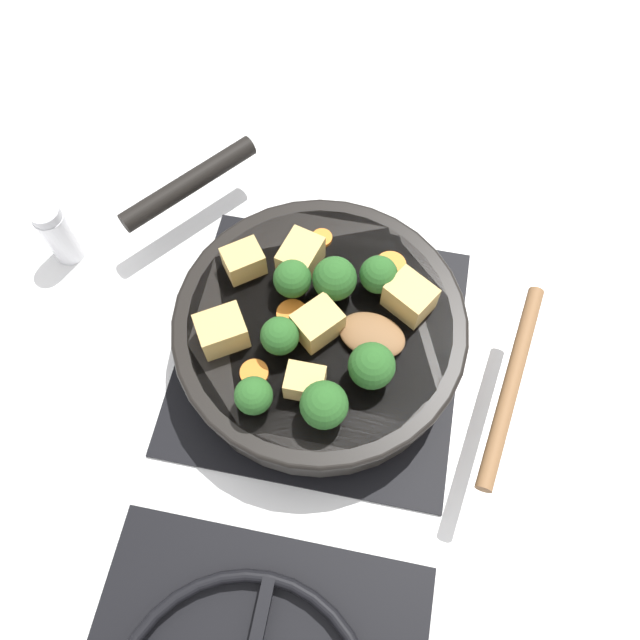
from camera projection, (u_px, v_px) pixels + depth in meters
name	position (u px, v px, depth m)	size (l,w,h in m)	color
ground_plane	(320.00, 349.00, 0.71)	(2.40, 2.40, 0.00)	white
front_burner_grate	(320.00, 345.00, 0.69)	(0.31, 0.31, 0.03)	black
skillet_pan	(318.00, 327.00, 0.66)	(0.40, 0.38, 0.05)	black
wooden_spoon	(447.00, 361.00, 0.61)	(0.20, 0.22, 0.02)	brown
tofu_cube_center_large	(222.00, 331.00, 0.61)	(0.05, 0.04, 0.04)	tan
tofu_cube_near_handle	(410.00, 297.00, 0.63)	(0.05, 0.04, 0.04)	tan
tofu_cube_east_chunk	(318.00, 324.00, 0.61)	(0.04, 0.03, 0.03)	tan
tofu_cube_west_chunk	(300.00, 381.00, 0.59)	(0.04, 0.03, 0.03)	tan
tofu_cube_back_piece	(244.00, 261.00, 0.65)	(0.04, 0.03, 0.03)	tan
tofu_cube_front_piece	(301.00, 257.00, 0.65)	(0.05, 0.04, 0.04)	tan
broccoli_floret_near_spoon	(280.00, 336.00, 0.60)	(0.04, 0.04, 0.05)	#709956
broccoli_floret_center_top	(372.00, 366.00, 0.58)	(0.05, 0.05, 0.05)	#709956
broccoli_floret_east_rim	(379.00, 275.00, 0.63)	(0.04, 0.04, 0.05)	#709956
broccoli_floret_west_rim	(335.00, 279.00, 0.62)	(0.05, 0.05, 0.05)	#709956
broccoli_floret_north_edge	(324.00, 405.00, 0.57)	(0.05, 0.05, 0.05)	#709956
broccoli_floret_south_cluster	(254.00, 396.00, 0.57)	(0.04, 0.04, 0.04)	#709956
broccoli_floret_mid_floret	(292.00, 279.00, 0.63)	(0.04, 0.04, 0.05)	#709956
carrot_slice_orange_thin	(322.00, 238.00, 0.68)	(0.02, 0.02, 0.01)	orange
carrot_slice_near_center	(391.00, 265.00, 0.66)	(0.03, 0.03, 0.01)	orange
carrot_slice_edge_slice	(292.00, 314.00, 0.64)	(0.03, 0.03, 0.01)	orange
carrot_slice_under_broccoli	(254.00, 373.00, 0.61)	(0.03, 0.03, 0.01)	orange
salt_shaker	(58.00, 233.00, 0.72)	(0.04, 0.04, 0.09)	white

